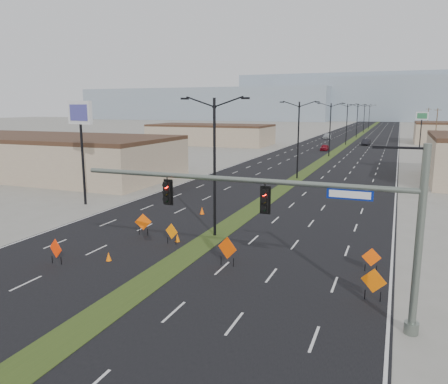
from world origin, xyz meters
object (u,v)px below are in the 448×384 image
at_px(streetlight_0, 215,163).
at_px(pole_sign_east_far, 422,119).
at_px(streetlight_4, 357,120).
at_px(streetlight_6, 369,116).
at_px(streetlight_5, 364,118).
at_px(construction_sign_3, 227,249).
at_px(construction_sign_2, 143,223).
at_px(construction_sign_5, 374,282).
at_px(cone_0, 109,257).
at_px(streetlight_2, 330,128).
at_px(signal_mast, 305,213).
at_px(car_far, 327,136).
at_px(pole_sign_west, 80,120).
at_px(construction_sign_0, 56,249).
at_px(construction_sign_1, 172,232).
at_px(car_left, 325,148).
at_px(streetlight_1, 298,138).
at_px(cone_1, 177,238).
at_px(construction_sign_4, 371,258).
at_px(cone_2, 228,242).
at_px(cone_3, 202,211).
at_px(streetlight_3, 347,123).
at_px(car_mid, 366,142).

relative_size(streetlight_0, pole_sign_east_far, 1.22).
distance_m(streetlight_4, streetlight_6, 56.00).
bearing_deg(streetlight_5, construction_sign_3, -88.77).
xyz_separation_m(construction_sign_2, construction_sign_5, (16.47, -5.42, 0.02)).
bearing_deg(cone_0, streetlight_2, 86.38).
bearing_deg(pole_sign_east_far, streetlight_4, 135.07).
bearing_deg(streetlight_0, construction_sign_2, -159.54).
relative_size(streetlight_6, pole_sign_east_far, 1.22).
xyz_separation_m(signal_mast, car_far, (-16.03, 113.02, -4.00)).
bearing_deg(pole_sign_west, cone_0, -32.21).
xyz_separation_m(construction_sign_0, pole_sign_east_far, (23.42, 90.81, 5.67)).
bearing_deg(construction_sign_1, car_left, 106.34).
xyz_separation_m(streetlight_1, construction_sign_5, (11.50, -35.28, -4.44)).
xyz_separation_m(cone_1, pole_sign_west, (-14.02, 7.42, 7.81)).
relative_size(car_far, construction_sign_4, 3.77).
relative_size(cone_0, cone_2, 1.02).
xyz_separation_m(signal_mast, construction_sign_1, (-10.56, 7.04, -3.93)).
relative_size(signal_mast, streetlight_4, 1.63).
bearing_deg(streetlight_1, construction_sign_3, -84.65).
distance_m(car_left, cone_3, 61.65).
distance_m(signal_mast, streetlight_6, 178.21).
distance_m(construction_sign_3, pole_sign_east_far, 88.55).
distance_m(signal_mast, cone_2, 11.54).
distance_m(construction_sign_5, cone_1, 14.26).
height_order(car_far, construction_sign_3, construction_sign_3).
height_order(streetlight_0, streetlight_3, same).
distance_m(streetlight_2, cone_0, 63.73).
bearing_deg(streetlight_6, construction_sign_0, -92.14).
xyz_separation_m(streetlight_3, construction_sign_2, (-4.97, -85.85, -4.45)).
height_order(streetlight_0, pole_sign_east_far, streetlight_0).
bearing_deg(streetlight_2, cone_2, -88.28).
distance_m(cone_1, cone_2, 3.65).
bearing_deg(cone_3, streetlight_4, 88.06).
bearing_deg(car_left, cone_3, -91.26).
height_order(car_mid, cone_2, car_mid).
bearing_deg(streetlight_6, construction_sign_3, -88.96).
bearing_deg(pole_sign_east_far, construction_sign_0, -88.49).
height_order(car_far, construction_sign_5, construction_sign_5).
relative_size(streetlight_4, streetlight_5, 1.00).
xyz_separation_m(streetlight_6, construction_sign_4, (11.18, -171.33, -4.58)).
bearing_deg(signal_mast, car_mid, 92.29).
bearing_deg(construction_sign_3, cone_1, 164.54).
bearing_deg(streetlight_5, construction_sign_1, -90.80).
bearing_deg(pole_sign_east_far, cone_0, -87.16).
bearing_deg(construction_sign_5, construction_sign_1, 175.08).
xyz_separation_m(streetlight_5, construction_sign_2, (-4.97, -141.85, -4.45)).
distance_m(streetlight_0, construction_sign_2, 6.93).
distance_m(streetlight_5, construction_sign_3, 145.60).
xyz_separation_m(streetlight_4, car_left, (-2.59, -44.76, -4.76)).
bearing_deg(cone_0, construction_sign_4, 14.96).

